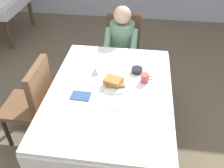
{
  "coord_description": "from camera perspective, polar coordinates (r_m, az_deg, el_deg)",
  "views": [
    {
      "loc": [
        0.24,
        -1.67,
        2.15
      ],
      "look_at": [
        0.02,
        0.02,
        0.79
      ],
      "focal_mm": 39.11,
      "sensor_mm": 36.0,
      "label": 1
    }
  ],
  "objects": [
    {
      "name": "fork_left_of_plate",
      "position": [
        2.26,
        -4.29,
        -0.09
      ],
      "size": [
        0.03,
        0.18,
        0.0
      ],
      "primitive_type": "cube",
      "rotation": [
        0.0,
        0.0,
        1.47
      ],
      "color": "silver",
      "rests_on": "dining_table_main"
    },
    {
      "name": "ground_plane",
      "position": [
        2.73,
        -0.39,
        -13.31
      ],
      "size": [
        14.0,
        14.0,
        0.0
      ],
      "primitive_type": "plane",
      "color": "brown"
    },
    {
      "name": "diner_person",
      "position": [
        3.08,
        2.21,
        9.71
      ],
      "size": [
        0.4,
        0.43,
        1.12
      ],
      "rotation": [
        0.0,
        0.0,
        3.14
      ],
      "color": "gray",
      "rests_on": "ground"
    },
    {
      "name": "chair_diner",
      "position": [
        3.28,
        2.43,
        8.9
      ],
      "size": [
        0.44,
        0.45,
        0.93
      ],
      "rotation": [
        0.0,
        0.0,
        3.14
      ],
      "color": "brown",
      "rests_on": "ground"
    },
    {
      "name": "spoon_near_edge",
      "position": [
        2.01,
        0.1,
        -5.93
      ],
      "size": [
        0.15,
        0.06,
        0.0
      ],
      "primitive_type": "cube",
      "rotation": [
        0.0,
        0.0,
        -0.28
      ],
      "color": "silver",
      "rests_on": "dining_table_main"
    },
    {
      "name": "bowl_butter",
      "position": [
        2.42,
        5.86,
        3.24
      ],
      "size": [
        0.11,
        0.11,
        0.04
      ],
      "primitive_type": "cylinder",
      "color": "black",
      "rests_on": "dining_table_main"
    },
    {
      "name": "knife_right_of_plate",
      "position": [
        2.23,
        5.35,
        -0.91
      ],
      "size": [
        0.03,
        0.2,
        0.0
      ],
      "primitive_type": "cube",
      "rotation": [
        0.0,
        0.0,
        1.5
      ],
      "color": "silver",
      "rests_on": "dining_table_main"
    },
    {
      "name": "dining_table_main",
      "position": [
        2.26,
        -0.45,
        -3.07
      ],
      "size": [
        1.12,
        1.52,
        0.74
      ],
      "color": "white",
      "rests_on": "ground"
    },
    {
      "name": "breakfast_stack",
      "position": [
        2.22,
        0.44,
        0.62
      ],
      "size": [
        0.21,
        0.16,
        0.06
      ],
      "color": "#A36B33",
      "rests_on": "plate_breakfast"
    },
    {
      "name": "plate_breakfast",
      "position": [
        2.25,
        0.55,
        -0.07
      ],
      "size": [
        0.28,
        0.28,
        0.02
      ],
      "primitive_type": "cylinder",
      "color": "white",
      "rests_on": "dining_table_main"
    },
    {
      "name": "napkin_folded",
      "position": [
        2.15,
        -7.33,
        -2.76
      ],
      "size": [
        0.17,
        0.13,
        0.01
      ],
      "primitive_type": "cube",
      "rotation": [
        0.0,
        0.0,
        -0.03
      ],
      "color": "#334C7F",
      "rests_on": "dining_table_main"
    },
    {
      "name": "chair_left_side",
      "position": [
        2.54,
        -17.95,
        -3.42
      ],
      "size": [
        0.45,
        0.44,
        0.93
      ],
      "rotation": [
        0.0,
        0.0,
        1.57
      ],
      "color": "brown",
      "rests_on": "ground"
    },
    {
      "name": "syrup_pitcher",
      "position": [
        2.37,
        -3.87,
        3.07
      ],
      "size": [
        0.08,
        0.08,
        0.07
      ],
      "color": "silver",
      "rests_on": "dining_table_main"
    },
    {
      "name": "cup_coffee",
      "position": [
        2.29,
        7.7,
        1.39
      ],
      "size": [
        0.11,
        0.08,
        0.08
      ],
      "color": "#B24C42",
      "rests_on": "dining_table_main"
    }
  ]
}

